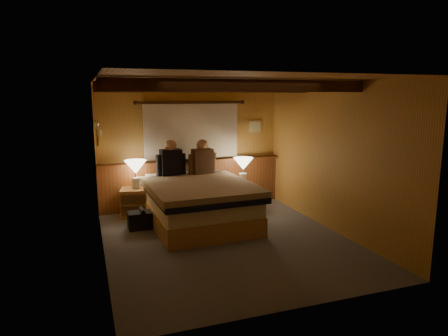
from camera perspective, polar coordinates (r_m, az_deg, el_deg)
name	(u,v)px	position (r m, az deg, el deg)	size (l,w,h in m)	color
floor	(227,240)	(6.20, 0.44, -10.31)	(4.20, 4.20, 0.00)	#4F525D
ceiling	(227,80)	(5.80, 0.47, 12.46)	(4.20, 4.20, 0.00)	tan
wall_back	(191,146)	(7.87, -4.74, 3.13)	(3.60, 3.60, 0.00)	gold
wall_left	(100,171)	(5.54, -17.33, -0.37)	(4.20, 4.20, 0.00)	gold
wall_right	(331,157)	(6.70, 15.10, 1.53)	(4.20, 4.20, 0.00)	gold
wall_front	(299,197)	(4.01, 10.70, -4.09)	(3.60, 3.60, 0.00)	gold
wainscot	(192,182)	(7.93, -4.54, -2.06)	(3.60, 0.23, 0.94)	brown
curtain_window	(192,130)	(7.77, -4.64, 5.42)	(2.18, 0.09, 1.11)	#462911
ceiling_beams	(224,87)	(5.94, -0.03, 11.55)	(3.60, 1.65, 0.16)	#462911
coat_rail	(99,127)	(7.05, -17.39, 5.67)	(0.05, 0.55, 0.24)	silver
framed_print	(255,127)	(8.25, 4.42, 5.91)	(0.30, 0.04, 0.25)	tan
bed	(198,202)	(6.85, -3.67, -4.94)	(1.75, 2.22, 0.74)	tan
nightstand_left	(134,202)	(7.50, -12.68, -4.81)	(0.54, 0.51, 0.51)	tan
nightstand_right	(241,196)	(7.72, 2.46, -4.08)	(0.51, 0.47, 0.52)	tan
lamp_left	(136,169)	(7.40, -12.51, -0.09)	(0.39, 0.39, 0.51)	silver
lamp_right	(243,165)	(7.62, 2.77, 0.39)	(0.38, 0.38, 0.49)	silver
person_left	(171,161)	(7.39, -7.60, 1.07)	(0.56, 0.25, 0.68)	black
person_right	(202,160)	(7.47, -3.09, 1.21)	(0.55, 0.26, 0.67)	#492E1D
duffel_bag	(142,220)	(6.83, -11.58, -7.22)	(0.47, 0.29, 0.34)	black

